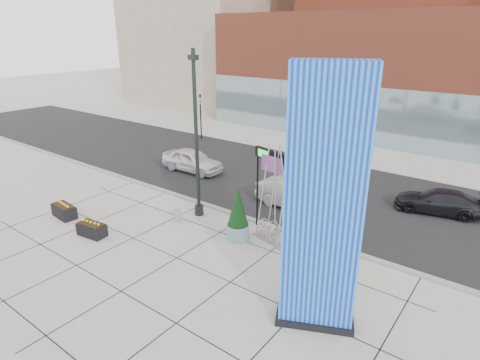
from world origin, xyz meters
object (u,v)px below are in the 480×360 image
Objects in this scene: car_white_west at (192,161)px; overhead_street_sign at (270,161)px; blue_pylon at (323,210)px; car_silver_mid at (300,196)px; lamp_post at (197,152)px; public_art_sculpture at (275,216)px; concrete_bollard at (178,215)px.

overhead_street_sign is at bearing -116.85° from car_white_west.
blue_pylon is 2.07× the size of overhead_street_sign.
overhead_street_sign is 0.91× the size of car_white_west.
blue_pylon is 1.72× the size of car_silver_mid.
public_art_sculpture is (4.75, 0.09, -2.32)m from lamp_post.
overhead_street_sign is at bearing 12.80° from lamp_post.
public_art_sculpture is at bearing -163.68° from car_silver_mid.
concrete_bollard is (-9.27, 2.64, -3.83)m from blue_pylon.
overhead_street_sign is (-5.03, 4.81, -0.59)m from blue_pylon.
car_silver_mid is at bearing 97.54° from blue_pylon.
lamp_post is 1.86× the size of public_art_sculpture.
lamp_post is at bearing 138.86° from car_silver_mid.
public_art_sculpture is 11.15m from car_white_west.
blue_pylon is 9.77m from car_silver_mid.
car_white_west is (-9.15, 4.14, -2.83)m from overhead_street_sign.
public_art_sculpture is 3.81m from car_silver_mid.
public_art_sculpture is at bearing 15.18° from concrete_bollard.
lamp_post is 1.71× the size of car_silver_mid.
overhead_street_sign reaches higher than car_white_west.
concrete_bollard is at bearing 139.26° from blue_pylon.
public_art_sculpture is 1.01× the size of car_white_west.
lamp_post reaches higher than public_art_sculpture.
lamp_post reaches higher than car_white_west.
public_art_sculpture reaches higher than car_silver_mid.
concrete_bollard is at bearing 144.99° from car_silver_mid.
car_silver_mid is (-4.91, 7.74, -3.37)m from blue_pylon.
blue_pylon reaches higher than concrete_bollard.
public_art_sculpture reaches higher than concrete_bollard.
lamp_post is 1.88× the size of car_white_west.
public_art_sculpture is at bearing 1.07° from lamp_post.
lamp_post is 7.77m from car_white_west.
blue_pylon is 1.87× the size of public_art_sculpture.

